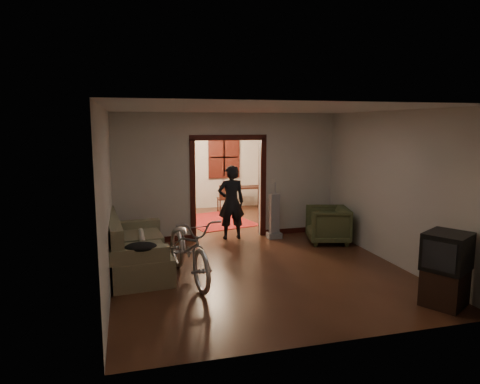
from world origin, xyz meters
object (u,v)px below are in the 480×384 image
object	(u,v)px
person	(231,202)
locker	(157,183)
armchair	(328,225)
sofa	(136,243)
bicycle	(189,247)
desk	(247,198)

from	to	relation	value
person	locker	distance (m)	3.51
armchair	locker	size ratio (longest dim) A/B	0.50
sofa	locker	world-z (taller)	locker
bicycle	person	distance (m)	2.65
person	sofa	bearing A→B (deg)	38.92
desk	armchair	bearing A→B (deg)	-90.36
sofa	person	bearing A→B (deg)	32.51
person	desk	size ratio (longest dim) A/B	1.76
sofa	desk	world-z (taller)	sofa
locker	desk	distance (m)	2.69
person	locker	bearing A→B (deg)	-65.46
person	desk	world-z (taller)	person
person	bicycle	bearing A→B (deg)	61.92
person	locker	size ratio (longest dim) A/B	0.95
bicycle	desk	size ratio (longest dim) A/B	2.21
bicycle	armchair	xyz separation A→B (m)	(3.23, 1.43, -0.15)
armchair	person	world-z (taller)	person
sofa	person	distance (m)	2.70
bicycle	person	bearing A→B (deg)	51.75
sofa	bicycle	bearing A→B (deg)	-43.69
bicycle	locker	bearing A→B (deg)	82.12
desk	person	bearing A→B (deg)	-122.80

